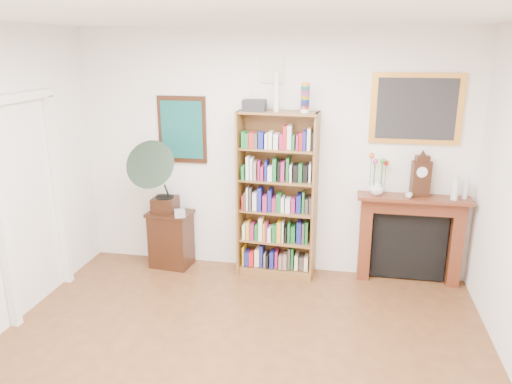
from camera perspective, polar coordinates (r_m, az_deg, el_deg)
room at (r=3.38m, az=-4.85°, el=-4.45°), size 4.51×5.01×2.81m
door_casing at (r=5.40m, az=-24.42°, el=0.60°), size 0.08×1.02×2.17m
teal_poster at (r=5.92m, az=-8.44°, el=7.06°), size 0.58×0.04×0.78m
small_picture at (r=5.59m, az=1.80°, el=13.90°), size 0.26×0.04×0.30m
gilt_painting at (r=5.60m, az=17.84°, el=9.03°), size 0.95×0.04×0.75m
bookshelf at (r=5.63m, az=2.44°, el=0.66°), size 0.90×0.38×2.20m
side_cabinet at (r=6.14m, az=-9.66°, el=-5.31°), size 0.54×0.42×0.69m
fireplace at (r=5.86m, az=17.21°, el=-4.37°), size 1.21×0.29×1.02m
gramophone at (r=5.79m, az=-11.09°, el=2.17°), size 0.55×0.69×0.90m
cd_stack at (r=5.83m, az=-8.71°, el=-2.42°), size 0.16×0.16×0.08m
mantel_clock at (r=5.65m, az=18.32°, el=1.65°), size 0.21×0.14×0.45m
flower_vase at (r=5.62m, az=13.66°, el=0.53°), size 0.16×0.16×0.17m
teacup at (r=5.60m, az=17.07°, el=-0.38°), size 0.09×0.09×0.06m
bottle_left at (r=5.67m, az=21.79°, el=0.33°), size 0.07×0.07×0.24m
bottle_right at (r=5.76m, az=22.78°, el=0.25°), size 0.06×0.06×0.20m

